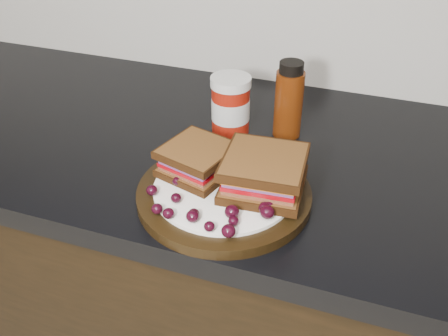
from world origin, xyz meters
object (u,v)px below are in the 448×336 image
(plate, at_px, (224,194))
(sandwich_left, at_px, (198,160))
(condiment_jar, at_px, (231,105))
(oil_bottle, at_px, (289,100))

(plate, relative_size, sandwich_left, 2.67)
(sandwich_left, bearing_deg, condiment_jar, 107.58)
(condiment_jar, bearing_deg, plate, -74.02)
(sandwich_left, relative_size, oil_bottle, 0.71)
(condiment_jar, bearing_deg, sandwich_left, -88.21)
(plate, relative_size, condiment_jar, 2.47)
(plate, distance_m, oil_bottle, 0.25)
(sandwich_left, relative_size, condiment_jar, 0.93)
(condiment_jar, xyz_separation_m, oil_bottle, (0.11, 0.02, 0.02))
(plate, relative_size, oil_bottle, 1.88)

